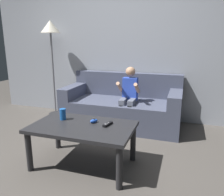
# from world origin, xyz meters

# --- Properties ---
(ground_plane) EXTENTS (9.42, 9.42, 0.00)m
(ground_plane) POSITION_xyz_m (0.00, 0.00, 0.00)
(ground_plane) COLOR #4C4742
(wall_back) EXTENTS (4.71, 0.05, 2.50)m
(wall_back) POSITION_xyz_m (0.00, 1.90, 1.25)
(wall_back) COLOR #999EA8
(wall_back) RESTS_ON ground
(couch) EXTENTS (1.77, 0.80, 0.79)m
(couch) POSITION_xyz_m (0.16, 1.50, 0.28)
(couch) COLOR #474C60
(couch) RESTS_ON ground
(person_seated_on_couch) EXTENTS (0.30, 0.37, 0.92)m
(person_seated_on_couch) POSITION_xyz_m (0.30, 1.33, 0.53)
(person_seated_on_couch) COLOR slate
(person_seated_on_couch) RESTS_ON ground
(coffee_table) EXTENTS (1.04, 0.63, 0.45)m
(coffee_table) POSITION_xyz_m (0.10, 0.19, 0.38)
(coffee_table) COLOR #232326
(coffee_table) RESTS_ON ground
(game_remote_black_near_edge) EXTENTS (0.07, 0.14, 0.03)m
(game_remote_black_near_edge) POSITION_xyz_m (0.35, 0.27, 0.46)
(game_remote_black_near_edge) COLOR black
(game_remote_black_near_edge) RESTS_ON coffee_table
(nunchuk_blue) EXTENTS (0.09, 0.10, 0.05)m
(nunchuk_blue) POSITION_xyz_m (0.18, 0.30, 0.47)
(nunchuk_blue) COLOR blue
(nunchuk_blue) RESTS_ON coffee_table
(soda_can) EXTENTS (0.07, 0.07, 0.12)m
(soda_can) POSITION_xyz_m (-0.18, 0.28, 0.51)
(soda_can) COLOR #1959B2
(soda_can) RESTS_ON coffee_table
(floor_lamp) EXTENTS (0.32, 0.32, 1.61)m
(floor_lamp) POSITION_xyz_m (-1.12, 1.59, 1.39)
(floor_lamp) COLOR black
(floor_lamp) RESTS_ON ground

